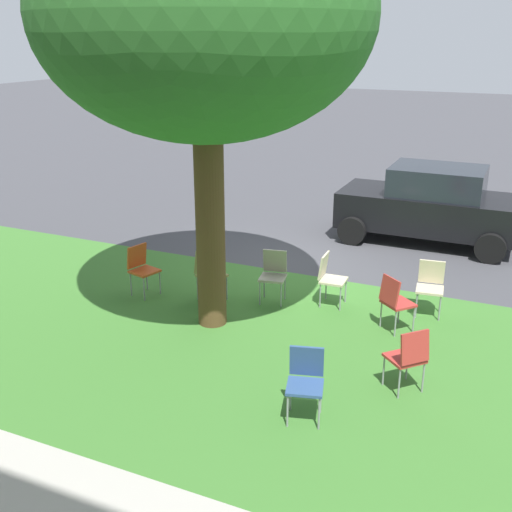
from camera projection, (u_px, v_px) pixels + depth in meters
The scene contains 12 objects.
ground at pixel (286, 268), 12.04m from camera, with size 80.00×80.00×0.00m, color #424247.
grass_verge at pixel (207, 337), 9.30m from camera, with size 48.00×6.00×0.01m, color #3D752D.
street_tree at pixel (205, 15), 8.26m from camera, with size 4.61×4.61×6.24m.
chair_0 at pixel (306, 378), 7.22m from camera, with size 0.51×0.52×0.88m.
chair_1 at pixel (208, 272), 10.39m from camera, with size 0.53×0.54×0.88m.
chair_2 at pixel (395, 299), 9.34m from camera, with size 0.59×0.59×0.88m.
chair_3 at pixel (409, 355), 7.73m from camera, with size 0.59×0.59×0.88m.
chair_4 at pixel (329, 275), 10.26m from camera, with size 0.44×0.44×0.88m.
chair_5 at pixel (142, 266), 10.67m from camera, with size 0.51×0.51×0.88m.
chair_6 at pixel (274, 272), 10.41m from camera, with size 0.49×0.49×0.88m.
chair_7 at pixel (430, 283), 9.93m from camera, with size 0.47×0.47×0.88m.
parked_car at pixel (430, 204), 13.30m from camera, with size 3.70×1.92×1.65m.
Camera 1 is at (-4.09, 10.50, 4.30)m, focal length 43.71 mm.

